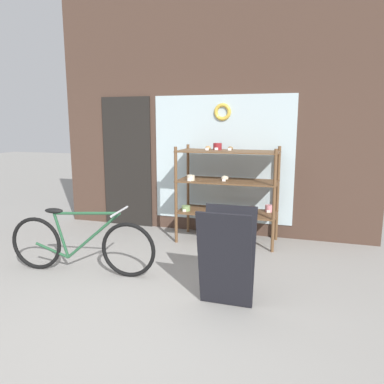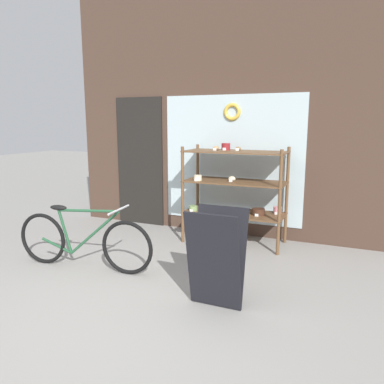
# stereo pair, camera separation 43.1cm
# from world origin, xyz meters

# --- Properties ---
(ground_plane) EXTENTS (30.00, 30.00, 0.00)m
(ground_plane) POSITION_xyz_m (0.00, 0.00, 0.00)
(ground_plane) COLOR gray
(storefront_facade) EXTENTS (4.95, 0.13, 3.79)m
(storefront_facade) POSITION_xyz_m (-0.04, 2.83, 1.84)
(storefront_facade) COLOR #473328
(storefront_facade) RESTS_ON ground_plane
(display_case) EXTENTS (1.40, 0.60, 1.41)m
(display_case) POSITION_xyz_m (0.37, 2.40, 0.82)
(display_case) COLOR brown
(display_case) RESTS_ON ground_plane
(bicycle) EXTENTS (1.75, 0.46, 0.76)m
(bicycle) POSITION_xyz_m (-0.97, 0.76, 0.34)
(bicycle) COLOR black
(bicycle) RESTS_ON ground_plane
(sandwich_board) EXTENTS (0.50, 0.38, 0.93)m
(sandwich_board) POSITION_xyz_m (0.78, 0.51, 0.47)
(sandwich_board) COLOR black
(sandwich_board) RESTS_ON ground_plane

